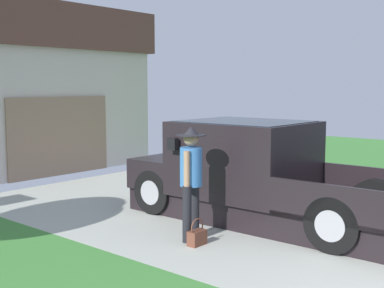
% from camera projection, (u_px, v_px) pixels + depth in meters
% --- Properties ---
extents(pickup_truck, '(2.10, 5.45, 1.70)m').
position_uv_depth(pickup_truck, '(255.00, 176.00, 8.68)').
color(pickup_truck, black).
rests_on(pickup_truck, ground).
extents(person_with_hat, '(0.48, 0.46, 1.70)m').
position_uv_depth(person_with_hat, '(191.00, 172.00, 7.52)').
color(person_with_hat, black).
rests_on(person_with_hat, ground).
extents(handbag, '(0.29, 0.15, 0.40)m').
position_uv_depth(handbag, '(197.00, 236.00, 7.32)').
color(handbag, brown).
rests_on(handbag, ground).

